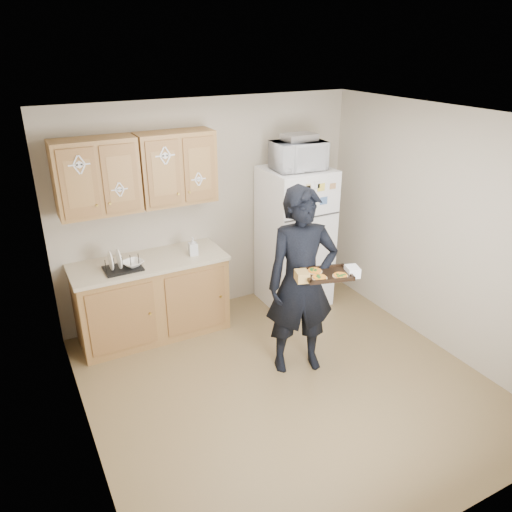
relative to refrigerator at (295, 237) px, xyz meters
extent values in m
plane|color=olive|center=(-0.95, -1.43, -0.85)|extent=(3.60, 3.60, 0.00)
plane|color=silver|center=(-0.95, -1.43, 1.65)|extent=(3.60, 3.60, 0.00)
cube|color=#B0A48F|center=(-0.95, 0.37, 0.40)|extent=(3.60, 0.04, 2.50)
cube|color=#B0A48F|center=(-0.95, -3.23, 0.40)|extent=(3.60, 0.04, 2.50)
cube|color=#B0A48F|center=(-2.75, -1.43, 0.40)|extent=(0.04, 3.60, 2.50)
cube|color=#B0A48F|center=(0.85, -1.43, 0.40)|extent=(0.04, 3.60, 2.50)
cube|color=white|center=(0.00, 0.00, 0.00)|extent=(0.75, 0.70, 1.70)
cube|color=olive|center=(-1.80, 0.05, -0.42)|extent=(1.60, 0.60, 0.86)
cube|color=beige|center=(-1.80, 0.05, 0.03)|extent=(1.64, 0.64, 0.04)
cube|color=olive|center=(-2.20, 0.18, 0.98)|extent=(0.80, 0.33, 0.75)
cube|color=olive|center=(-1.38, 0.18, 0.98)|extent=(0.80, 0.33, 0.75)
cube|color=gold|center=(0.52, 0.24, -0.69)|extent=(0.20, 0.07, 0.32)
imported|color=black|center=(-0.68, -1.21, 0.09)|extent=(0.78, 0.62, 1.88)
cube|color=black|center=(-0.60, -1.50, 0.28)|extent=(0.48, 0.41, 0.04)
cylinder|color=orange|center=(-0.71, -1.54, 0.29)|extent=(0.14, 0.14, 0.02)
cylinder|color=orange|center=(-0.53, -1.59, 0.29)|extent=(0.14, 0.14, 0.02)
cylinder|color=orange|center=(-0.68, -1.41, 0.29)|extent=(0.14, 0.14, 0.02)
imported|color=white|center=(-0.02, -0.05, 1.01)|extent=(0.60, 0.42, 0.32)
cube|color=silver|center=(0.00, -0.02, 1.21)|extent=(0.36, 0.26, 0.08)
cube|color=black|center=(-2.10, -0.04, 0.12)|extent=(0.38, 0.29, 0.15)
imported|color=white|center=(-1.99, -0.04, 0.09)|extent=(0.26, 0.26, 0.05)
imported|color=white|center=(-1.32, -0.03, 0.15)|extent=(0.10, 0.10, 0.20)
camera|label=1|loc=(-3.04, -4.76, 2.22)|focal=35.00mm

